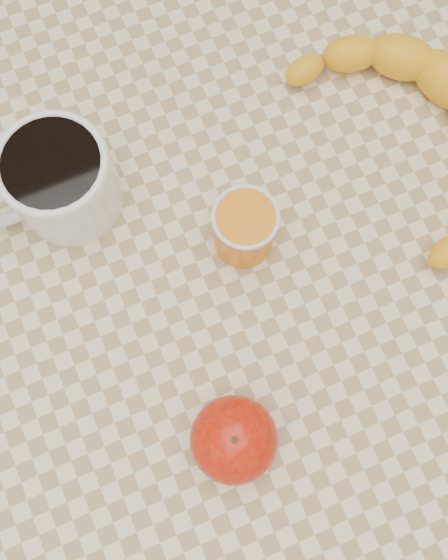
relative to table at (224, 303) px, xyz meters
name	(u,v)px	position (x,y,z in m)	size (l,w,h in m)	color
ground	(224,366)	(0.00, 0.00, -0.66)	(3.00, 3.00, 0.00)	tan
table	(224,303)	(0.00, 0.00, 0.00)	(0.80, 0.80, 0.75)	beige
coffee_mug	(58,181)	(-0.11, 0.15, 0.13)	(0.15, 0.11, 0.09)	white
orange_juice_glass	(245,229)	(0.04, 0.03, 0.12)	(0.06, 0.06, 0.07)	orange
apple	(234,439)	(-0.05, -0.14, 0.12)	(0.10, 0.10, 0.07)	#8D0C04
banana	(418,136)	(0.24, 0.06, 0.11)	(0.23, 0.32, 0.05)	#F6AD15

